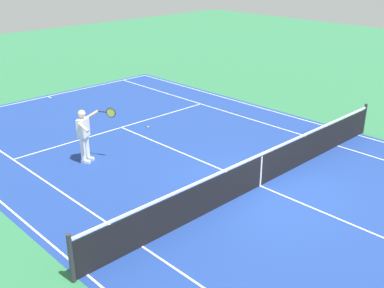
% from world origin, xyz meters
% --- Properties ---
extents(ground_plane, '(60.00, 60.00, 0.00)m').
position_xyz_m(ground_plane, '(0.00, 0.00, 0.00)').
color(ground_plane, '#2D7247').
extents(court_slab, '(24.20, 11.40, 0.00)m').
position_xyz_m(court_slab, '(0.00, 0.00, 0.00)').
color(court_slab, navy).
rests_on(court_slab, ground_plane).
extents(court_line_markings, '(23.85, 11.05, 0.01)m').
position_xyz_m(court_line_markings, '(0.00, 0.00, 0.00)').
color(court_line_markings, white).
rests_on(court_line_markings, ground_plane).
extents(tennis_net, '(0.10, 11.70, 1.08)m').
position_xyz_m(tennis_net, '(0.00, 0.00, 0.49)').
color(tennis_net, '#2D2D33').
rests_on(tennis_net, ground_plane).
extents(tennis_player_near, '(0.86, 1.00, 1.70)m').
position_xyz_m(tennis_player_near, '(4.70, 2.52, 0.93)').
color(tennis_player_near, white).
rests_on(tennis_player_near, ground_plane).
extents(tennis_ball, '(0.07, 0.07, 0.07)m').
position_xyz_m(tennis_ball, '(5.68, -0.67, 0.03)').
color(tennis_ball, '#CCE01E').
rests_on(tennis_ball, ground_plane).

